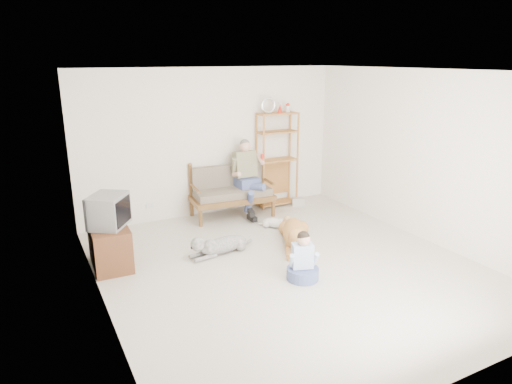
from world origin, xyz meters
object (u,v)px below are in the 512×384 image
etagere (277,159)px  golden_retriever (295,234)px  loveseat (231,190)px  tv_stand (109,246)px

etagere → golden_retriever: (-0.78, -1.93, -0.76)m
loveseat → tv_stand: 2.70m
tv_stand → golden_retriever: bearing=-10.8°
etagere → golden_retriever: bearing=-112.1°
etagere → tv_stand: (-3.50, -1.31, -0.65)m
tv_stand → golden_retriever: 2.79m
loveseat → etagere: etagere is taller
loveseat → golden_retriever: (0.29, -1.79, -0.30)m
tv_stand → etagere: bearing=22.6°
loveseat → etagere: bearing=12.8°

